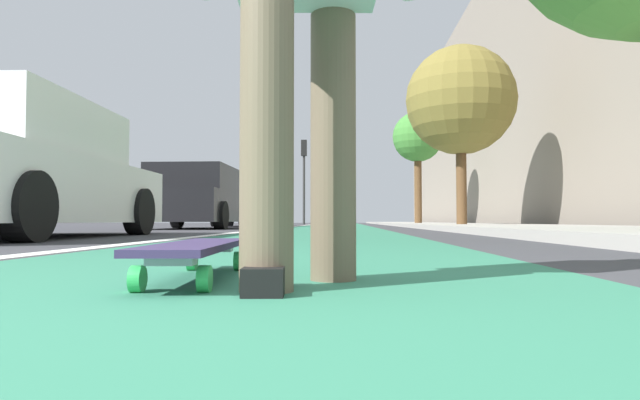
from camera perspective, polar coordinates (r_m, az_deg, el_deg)
The scene contains 12 objects.
ground_plane at distance 10.80m, azimuth 0.78°, elevation -3.21°, with size 80.00×80.00×0.00m, color #38383D.
bike_lane_paint at distance 24.79m, azimuth 1.92°, elevation -2.66°, with size 56.00×2.35×0.00m, color #2D7256.
lane_stripe_white at distance 20.86m, azimuth -1.89°, elevation -2.74°, with size 52.00×0.16×0.01m, color silver.
sidewalk_curb at distance 19.07m, azimuth 12.70°, elevation -2.59°, with size 52.00×3.20×0.10m, color #9E9B93.
building_facade at distance 24.03m, azimuth 17.44°, elevation 9.08°, with size 40.00×1.20×9.71m, color gray.
skateboard at distance 1.70m, azimuth -12.96°, elevation -5.18°, with size 0.85×0.25×0.11m.
parked_car_near at distance 6.65m, azimuth -29.98°, elevation 2.49°, with size 4.11×2.07×1.46m.
parked_car_mid at distance 13.02m, azimuth -13.05°, elevation 0.07°, with size 4.09×2.04×1.46m.
parked_car_far at distance 18.41m, azimuth -7.61°, elevation -0.58°, with size 4.49×2.16×1.48m.
traffic_light at distance 26.80m, azimuth -1.72°, elevation 3.65°, with size 0.33×0.28×4.24m.
street_tree_mid at distance 14.06m, azimuth 14.77°, elevation 10.21°, with size 2.73×2.73×4.58m.
street_tree_far at distance 21.87m, azimuth 10.39°, elevation 6.50°, with size 2.00×2.00×4.56m.
Camera 1 is at (-0.79, -0.38, 0.18)m, focal length 29.97 mm.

